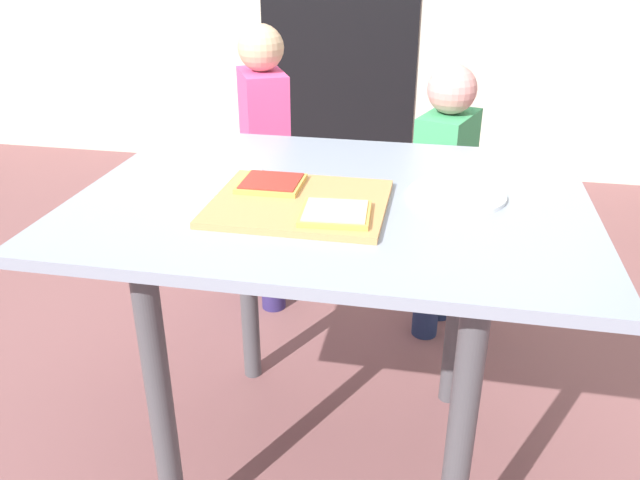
{
  "coord_description": "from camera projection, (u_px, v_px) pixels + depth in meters",
  "views": [
    {
      "loc": [
        0.23,
        -1.29,
        1.29
      ],
      "look_at": [
        -0.03,
        0.0,
        0.66
      ],
      "focal_mm": 35.56,
      "sensor_mm": 36.0,
      "label": 1
    }
  ],
  "objects": [
    {
      "name": "pizza_slice_far_left",
      "position": [
        271.0,
        183.0,
        1.41
      ],
      "size": [
        0.14,
        0.13,
        0.01
      ],
      "color": "gold",
      "rests_on": "cutting_board"
    },
    {
      "name": "child_right",
      "position": [
        443.0,
        190.0,
        2.1
      ],
      "size": [
        0.21,
        0.27,
        0.94
      ],
      "color": "navy",
      "rests_on": "ground"
    },
    {
      "name": "pizza_slice_near_right",
      "position": [
        335.0,
        213.0,
        1.25
      ],
      "size": [
        0.15,
        0.14,
        0.01
      ],
      "color": "gold",
      "rests_on": "cutting_board"
    },
    {
      "name": "cutting_board",
      "position": [
        300.0,
        203.0,
        1.34
      ],
      "size": [
        0.37,
        0.31,
        0.01
      ],
      "primitive_type": "cube",
      "color": "tan",
      "rests_on": "dining_table"
    },
    {
      "name": "ground_plane",
      "position": [
        330.0,
        456.0,
        1.74
      ],
      "size": [
        16.0,
        16.0,
        0.0
      ],
      "primitive_type": "plane",
      "color": "#805051"
    },
    {
      "name": "child_left",
      "position": [
        265.0,
        156.0,
        2.25
      ],
      "size": [
        0.23,
        0.28,
        1.03
      ],
      "color": "navy",
      "rests_on": "ground"
    },
    {
      "name": "plate_white_left",
      "position": [
        218.0,
        176.0,
        1.49
      ],
      "size": [
        0.21,
        0.21,
        0.01
      ],
      "primitive_type": "cylinder",
      "color": "white",
      "rests_on": "dining_table"
    },
    {
      "name": "dining_table",
      "position": [
        332.0,
        243.0,
        1.46
      ],
      "size": [
        1.11,
        0.83,
        0.77
      ],
      "color": "#8D97AA",
      "rests_on": "ground"
    },
    {
      "name": "plate_white_right",
      "position": [
        456.0,
        195.0,
        1.39
      ],
      "size": [
        0.21,
        0.21,
        0.01
      ],
      "primitive_type": "cylinder",
      "color": "white",
      "rests_on": "dining_table"
    }
  ]
}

